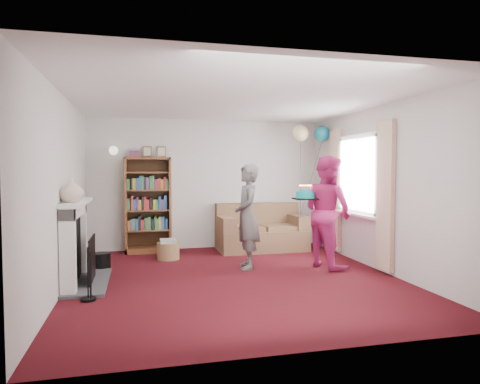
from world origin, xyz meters
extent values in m
plane|color=black|center=(0.00, 0.00, 0.00)|extent=(5.00, 5.00, 0.00)
cube|color=silver|center=(0.00, 2.51, 1.25)|extent=(4.50, 0.02, 2.50)
cube|color=silver|center=(-2.26, 0.00, 1.25)|extent=(0.02, 5.00, 2.50)
cube|color=silver|center=(2.26, 0.00, 1.25)|extent=(0.02, 5.00, 2.50)
cube|color=white|center=(0.00, 0.00, 2.50)|extent=(4.50, 5.00, 0.01)
cube|color=#3F3F42|center=(-2.00, 0.20, 0.02)|extent=(0.55, 1.40, 0.04)
cube|color=white|center=(-2.15, -0.35, 0.53)|extent=(0.18, 0.14, 1.06)
cube|color=white|center=(-2.15, 0.75, 0.53)|extent=(0.18, 0.14, 1.06)
cube|color=white|center=(-2.15, 0.20, 1.00)|extent=(0.18, 1.24, 0.16)
cube|color=white|center=(-2.12, 0.20, 1.10)|extent=(0.28, 1.35, 0.05)
cube|color=black|center=(-2.17, 0.20, 0.48)|extent=(0.10, 0.80, 0.86)
cube|color=black|center=(-1.93, 0.20, 0.33)|extent=(0.02, 0.70, 0.60)
cylinder|color=black|center=(-1.90, -0.58, 0.32)|extent=(0.18, 0.18, 0.64)
cylinder|color=black|center=(-1.87, 1.00, 0.13)|extent=(0.26, 0.26, 0.26)
cube|color=white|center=(2.21, 0.60, 2.08)|extent=(0.08, 1.30, 0.08)
cube|color=white|center=(2.21, 0.60, 0.82)|extent=(0.08, 1.30, 0.08)
cube|color=white|center=(2.24, 0.60, 1.45)|extent=(0.01, 1.15, 1.20)
cube|color=white|center=(2.18, 0.60, 0.79)|extent=(0.14, 1.32, 0.04)
cube|color=beige|center=(2.20, -0.22, 1.15)|extent=(0.07, 0.38, 2.20)
cube|color=beige|center=(2.20, 1.42, 1.15)|extent=(0.07, 0.38, 2.20)
cylinder|color=gold|center=(-1.75, 2.45, 1.90)|extent=(0.04, 0.12, 0.04)
sphere|color=white|center=(-1.75, 2.36, 1.88)|extent=(0.16, 0.16, 0.16)
cube|color=#472B14|center=(-1.15, 2.46, 0.88)|extent=(0.83, 0.04, 1.76)
cube|color=brown|center=(-1.54, 2.27, 0.88)|extent=(0.04, 0.42, 1.76)
cube|color=brown|center=(-0.75, 2.27, 0.88)|extent=(0.04, 0.42, 1.76)
cube|color=brown|center=(-1.15, 2.27, 1.74)|extent=(0.83, 0.42, 0.04)
cube|color=brown|center=(-1.15, 2.27, 0.05)|extent=(0.83, 0.42, 0.10)
cube|color=brown|center=(-1.15, 2.27, 0.42)|extent=(0.75, 0.38, 0.03)
cube|color=brown|center=(-1.15, 2.27, 0.79)|extent=(0.75, 0.38, 0.02)
cube|color=brown|center=(-1.15, 2.27, 1.16)|extent=(0.75, 0.38, 0.02)
cube|color=brown|center=(-1.15, 2.27, 1.48)|extent=(0.75, 0.38, 0.02)
cube|color=maroon|center=(-1.38, 2.25, 1.82)|extent=(0.16, 0.22, 0.12)
cube|color=brown|center=(-1.15, 2.32, 1.87)|extent=(0.16, 0.02, 0.20)
cube|color=brown|center=(-0.89, 2.32, 1.87)|extent=(0.16, 0.02, 0.20)
cube|color=brown|center=(0.97, 2.00, 0.19)|extent=(1.66, 0.88, 0.39)
cube|color=brown|center=(0.97, 2.32, 0.54)|extent=(1.66, 0.24, 0.68)
cube|color=brown|center=(0.26, 2.00, 0.39)|extent=(0.24, 0.83, 0.54)
cube|color=brown|center=(1.67, 2.00, 0.39)|extent=(0.24, 0.83, 0.54)
cube|color=brown|center=(0.60, 1.92, 0.42)|extent=(0.70, 0.58, 0.12)
cube|color=brown|center=(1.34, 1.92, 0.42)|extent=(0.70, 0.58, 0.12)
cylinder|color=#A87B4E|center=(-0.83, 1.55, 0.14)|extent=(0.38, 0.38, 0.29)
cube|color=beige|center=(-0.83, 1.55, 0.32)|extent=(0.27, 0.21, 0.06)
imported|color=black|center=(0.32, 0.60, 0.81)|extent=(0.45, 0.63, 1.62)
imported|color=#BB256A|center=(1.57, 0.40, 0.88)|extent=(0.88, 1.01, 1.75)
cube|color=black|center=(1.17, 0.34, 1.09)|extent=(0.34, 0.34, 0.02)
cylinder|color=#0D9B9A|center=(1.17, 0.34, 1.15)|extent=(0.28, 0.28, 0.10)
cylinder|color=#0D9B9A|center=(1.17, 0.34, 1.21)|extent=(0.21, 0.21, 0.04)
cylinder|color=pink|center=(1.26, 0.34, 1.24)|extent=(0.01, 0.01, 0.09)
sphere|color=orange|center=(1.26, 0.34, 1.29)|extent=(0.02, 0.02, 0.02)
cylinder|color=pink|center=(1.25, 0.38, 1.24)|extent=(0.01, 0.01, 0.09)
sphere|color=orange|center=(1.25, 0.38, 1.29)|extent=(0.02, 0.02, 0.02)
cylinder|color=pink|center=(1.22, 0.41, 1.24)|extent=(0.01, 0.01, 0.09)
sphere|color=orange|center=(1.22, 0.41, 1.29)|extent=(0.02, 0.02, 0.02)
cylinder|color=pink|center=(1.18, 0.42, 1.24)|extent=(0.01, 0.01, 0.09)
sphere|color=orange|center=(1.18, 0.42, 1.29)|extent=(0.02, 0.02, 0.02)
cylinder|color=pink|center=(1.14, 0.42, 1.24)|extent=(0.01, 0.01, 0.09)
sphere|color=orange|center=(1.14, 0.42, 1.29)|extent=(0.02, 0.02, 0.02)
cylinder|color=pink|center=(1.11, 0.40, 1.24)|extent=(0.01, 0.01, 0.09)
sphere|color=orange|center=(1.11, 0.40, 1.29)|extent=(0.02, 0.02, 0.02)
cylinder|color=pink|center=(1.09, 0.36, 1.24)|extent=(0.01, 0.01, 0.09)
sphere|color=orange|center=(1.09, 0.36, 1.29)|extent=(0.02, 0.02, 0.02)
cylinder|color=pink|center=(1.09, 0.32, 1.24)|extent=(0.01, 0.01, 0.09)
sphere|color=orange|center=(1.09, 0.32, 1.29)|extent=(0.02, 0.02, 0.02)
cylinder|color=pink|center=(1.11, 0.28, 1.24)|extent=(0.01, 0.01, 0.09)
sphere|color=orange|center=(1.11, 0.28, 1.29)|extent=(0.02, 0.02, 0.02)
cylinder|color=pink|center=(1.14, 0.26, 1.24)|extent=(0.01, 0.01, 0.09)
sphere|color=orange|center=(1.14, 0.26, 1.29)|extent=(0.02, 0.02, 0.02)
cylinder|color=pink|center=(1.18, 0.26, 1.24)|extent=(0.01, 0.01, 0.09)
sphere|color=orange|center=(1.18, 0.26, 1.29)|extent=(0.02, 0.02, 0.02)
cylinder|color=pink|center=(1.22, 0.27, 1.24)|extent=(0.01, 0.01, 0.09)
sphere|color=orange|center=(1.22, 0.27, 1.29)|extent=(0.02, 0.02, 0.02)
cylinder|color=pink|center=(1.25, 0.30, 1.24)|extent=(0.01, 0.01, 0.09)
sphere|color=orange|center=(1.25, 0.30, 1.29)|extent=(0.02, 0.02, 0.02)
sphere|color=#3F3F3F|center=(1.67, 1.80, 0.67)|extent=(0.02, 0.02, 0.02)
sphere|color=teal|center=(2.12, 1.85, 2.22)|extent=(0.31, 0.31, 0.31)
sphere|color=#CDC87D|center=(1.68, 1.85, 2.22)|extent=(0.31, 0.31, 0.31)
imported|color=beige|center=(-2.12, -0.15, 1.28)|extent=(0.39, 0.39, 0.31)
camera|label=1|loc=(-1.31, -5.79, 1.53)|focal=32.00mm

